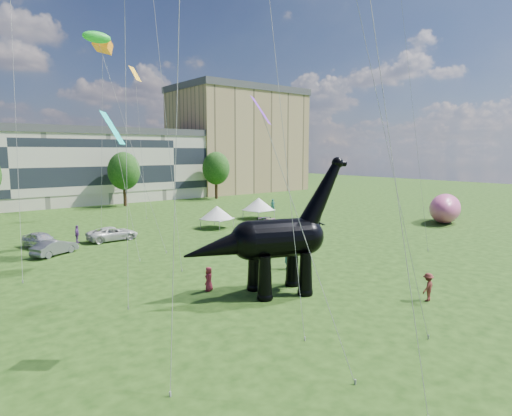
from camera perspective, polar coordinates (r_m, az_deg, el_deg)
ground at (r=25.96m, az=11.81°, el=-12.81°), size 220.00×220.00×0.00m
terrace_row at (r=78.18m, az=-30.68°, el=4.32°), size 78.00×11.00×12.00m
apartment_block at (r=99.66m, az=-2.42°, el=8.71°), size 28.00×18.00×22.00m
tree_mid_right at (r=73.52m, az=-17.21°, el=5.13°), size 5.20×5.20×9.44m
tree_far_right at (r=81.84m, az=-5.35°, el=5.64°), size 5.20×5.20×9.44m
dinosaur_sculpture at (r=26.92m, az=2.21°, el=-4.43°), size 10.80×5.11×8.95m
car_silver at (r=44.59m, az=-26.71°, el=-3.86°), size 3.02×4.82×1.53m
car_grey at (r=41.28m, az=-25.26°, el=-4.78°), size 4.25×3.16×1.34m
car_white at (r=45.76m, az=-18.57°, el=-3.26°), size 5.03×2.40×1.39m
car_dark at (r=47.73m, az=2.43°, el=-2.41°), size 2.81×5.22×1.44m
gazebo_near at (r=50.43m, az=-5.23°, el=-0.60°), size 4.82×4.82×2.63m
gazebo_far at (r=57.24m, az=0.35°, el=0.54°), size 4.45×4.45×2.83m
inflatable_pink at (r=59.02m, az=23.89°, el=-0.05°), size 8.16×6.21×3.66m
visitors at (r=37.67m, az=-6.10°, el=-4.91°), size 55.40×36.16×1.84m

